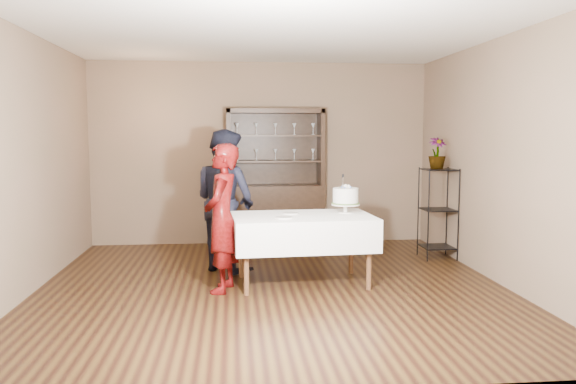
# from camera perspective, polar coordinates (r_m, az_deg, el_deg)

# --- Properties ---
(floor) EXTENTS (5.00, 5.00, 0.00)m
(floor) POSITION_cam_1_polar(r_m,az_deg,el_deg) (6.16, -1.59, -9.60)
(floor) COLOR black
(floor) RESTS_ON ground
(ceiling) EXTENTS (5.00, 5.00, 0.00)m
(ceiling) POSITION_cam_1_polar(r_m,az_deg,el_deg) (6.02, -1.67, 16.00)
(ceiling) COLOR silver
(ceiling) RESTS_ON back_wall
(back_wall) EXTENTS (5.00, 0.02, 2.70)m
(back_wall) POSITION_cam_1_polar(r_m,az_deg,el_deg) (8.43, -2.81, 3.92)
(back_wall) COLOR brown
(back_wall) RESTS_ON floor
(wall_left) EXTENTS (0.02, 5.00, 2.70)m
(wall_left) POSITION_cam_1_polar(r_m,az_deg,el_deg) (6.28, -25.05, 2.65)
(wall_left) COLOR brown
(wall_left) RESTS_ON floor
(wall_right) EXTENTS (0.02, 5.00, 2.70)m
(wall_right) POSITION_cam_1_polar(r_m,az_deg,el_deg) (6.60, 20.61, 2.97)
(wall_right) COLOR brown
(wall_right) RESTS_ON floor
(china_hutch) EXTENTS (1.40, 0.48, 2.00)m
(china_hutch) POSITION_cam_1_polar(r_m,az_deg,el_deg) (8.25, -1.31, -0.90)
(china_hutch) COLOR black
(china_hutch) RESTS_ON floor
(plant_etagere) EXTENTS (0.42, 0.42, 1.20)m
(plant_etagere) POSITION_cam_1_polar(r_m,az_deg,el_deg) (7.67, 14.99, -1.72)
(plant_etagere) COLOR black
(plant_etagere) RESTS_ON floor
(cake_table) EXTENTS (1.57, 1.02, 0.76)m
(cake_table) POSITION_cam_1_polar(r_m,az_deg,el_deg) (6.17, 1.49, -4.03)
(cake_table) COLOR white
(cake_table) RESTS_ON floor
(woman) EXTENTS (0.48, 0.63, 1.55)m
(woman) POSITION_cam_1_polar(r_m,az_deg,el_deg) (5.88, -6.71, -2.65)
(woman) COLOR #320504
(woman) RESTS_ON floor
(man) EXTENTS (1.03, 1.04, 1.70)m
(man) POSITION_cam_1_polar(r_m,az_deg,el_deg) (6.78, -6.41, -0.86)
(man) COLOR black
(man) RESTS_ON floor
(cake) EXTENTS (0.37, 0.37, 0.44)m
(cake) POSITION_cam_1_polar(r_m,az_deg,el_deg) (6.34, 5.86, -0.54)
(cake) COLOR silver
(cake) RESTS_ON cake_table
(plate_near) EXTENTS (0.23, 0.23, 0.01)m
(plate_near) POSITION_cam_1_polar(r_m,az_deg,el_deg) (5.93, -0.39, -2.62)
(plate_near) COLOR silver
(plate_near) RESTS_ON cake_table
(plate_far) EXTENTS (0.21, 0.21, 0.01)m
(plate_far) POSITION_cam_1_polar(r_m,az_deg,el_deg) (6.24, 0.27, -2.18)
(plate_far) COLOR silver
(plate_far) RESTS_ON cake_table
(potted_plant) EXTENTS (0.27, 0.27, 0.41)m
(potted_plant) POSITION_cam_1_polar(r_m,az_deg,el_deg) (7.59, 14.90, 3.83)
(potted_plant) COLOR #4A6831
(potted_plant) RESTS_ON plant_etagere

